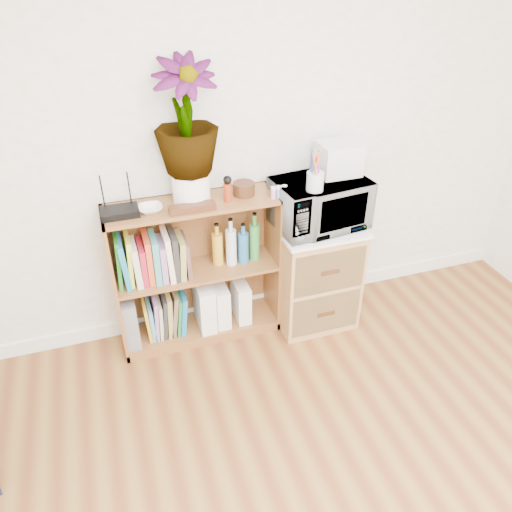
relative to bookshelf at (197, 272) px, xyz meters
name	(u,v)px	position (x,y,z in m)	size (l,w,h in m)	color
skirting_board	(246,302)	(0.35, 0.14, -0.42)	(4.00, 0.02, 0.10)	white
bookshelf	(197,272)	(0.00, 0.00, 0.00)	(1.00, 0.30, 0.95)	brown
wicker_unit	(313,274)	(0.75, -0.08, -0.12)	(0.50, 0.45, 0.70)	#9E7542
microwave	(320,203)	(0.75, -0.08, 0.39)	(0.54, 0.36, 0.30)	silver
pen_cup	(315,181)	(0.66, -0.19, 0.59)	(0.10, 0.10, 0.11)	silver
small_appliance	(339,158)	(0.88, -0.03, 0.64)	(0.24, 0.20, 0.19)	silver
router	(120,212)	(-0.39, -0.02, 0.49)	(0.20, 0.14, 0.04)	black
white_bowl	(150,209)	(-0.23, -0.03, 0.49)	(0.13, 0.13, 0.03)	white
plant_pot	(191,187)	(0.01, 0.02, 0.56)	(0.21, 0.21, 0.18)	white
potted_plant	(186,117)	(0.01, 0.02, 0.95)	(0.34, 0.34, 0.60)	#3B722D
trinket_box	(192,208)	(-0.02, -0.10, 0.50)	(0.25, 0.06, 0.04)	#3C2010
kokeshi_doll	(228,192)	(0.20, -0.04, 0.53)	(0.05, 0.05, 0.11)	maroon
wooden_bowl	(244,189)	(0.31, 0.01, 0.51)	(0.13, 0.13, 0.07)	#3B2010
paint_jars	(279,193)	(0.49, -0.09, 0.50)	(0.11, 0.04, 0.06)	pink
file_box	(128,317)	(-0.45, 0.00, -0.24)	(0.10, 0.26, 0.33)	slate
magazine_holder_left	(204,304)	(0.03, -0.01, -0.25)	(0.10, 0.25, 0.32)	white
magazine_holder_mid	(220,303)	(0.13, -0.01, -0.26)	(0.09, 0.23, 0.28)	white
magazine_holder_right	(241,299)	(0.27, -0.01, -0.27)	(0.09, 0.22, 0.27)	white
cookbooks	(152,258)	(-0.26, 0.00, 0.16)	(0.42, 0.20, 0.31)	#21721E
liquor_bottles	(237,242)	(0.26, 0.00, 0.17)	(0.30, 0.07, 0.31)	gold
lower_books	(165,314)	(-0.22, 0.00, -0.27)	(0.27, 0.19, 0.30)	gold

